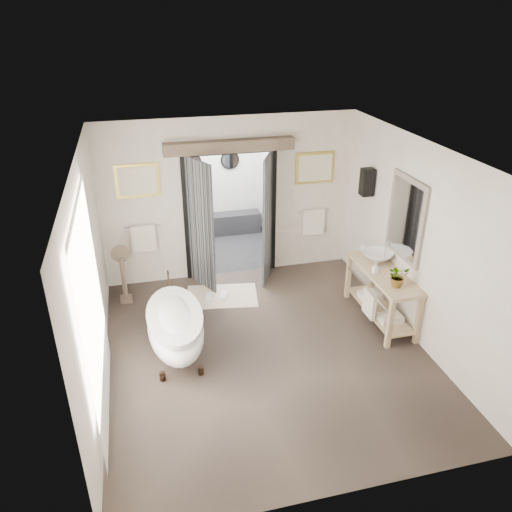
% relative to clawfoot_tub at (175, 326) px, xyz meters
% --- Properties ---
extents(ground_plane, '(5.00, 5.00, 0.00)m').
position_rel_clawfoot_tub_xyz_m(ground_plane, '(1.25, -0.33, -0.42)').
color(ground_plane, brown).
extents(room_shell, '(4.52, 5.02, 2.91)m').
position_rel_clawfoot_tub_xyz_m(room_shell, '(1.21, -0.45, 1.44)').
color(room_shell, silver).
rests_on(room_shell, ground_plane).
extents(shower_room, '(2.22, 2.01, 2.51)m').
position_rel_clawfoot_tub_xyz_m(shower_room, '(1.25, 3.66, 0.49)').
color(shower_room, '#2B2B2C').
rests_on(shower_room, ground_plane).
extents(back_wall_dressing, '(3.82, 0.77, 2.52)m').
position_rel_clawfoot_tub_xyz_m(back_wall_dressing, '(1.25, 1.98, 1.14)').
color(back_wall_dressing, black).
rests_on(back_wall_dressing, ground_plane).
extents(clawfoot_tub, '(0.79, 1.76, 0.86)m').
position_rel_clawfoot_tub_xyz_m(clawfoot_tub, '(0.00, 0.00, 0.00)').
color(clawfoot_tub, '#332317').
rests_on(clawfoot_tub, ground_plane).
extents(vanity, '(0.57, 1.60, 0.85)m').
position_rel_clawfoot_tub_xyz_m(vanity, '(3.20, 0.04, 0.09)').
color(vanity, tan).
rests_on(vanity, ground_plane).
extents(pedestal_mirror, '(0.31, 0.20, 1.04)m').
position_rel_clawfoot_tub_xyz_m(pedestal_mirror, '(-0.70, 1.58, 0.03)').
color(pedestal_mirror, brown).
rests_on(pedestal_mirror, ground_plane).
extents(rug, '(1.31, 0.98, 0.01)m').
position_rel_clawfoot_tub_xyz_m(rug, '(0.91, 1.32, -0.41)').
color(rug, beige).
rests_on(rug, ground_plane).
extents(slippers, '(0.44, 0.29, 0.05)m').
position_rel_clawfoot_tub_xyz_m(slippers, '(0.80, 1.28, -0.38)').
color(slippers, white).
rests_on(slippers, rug).
extents(basin, '(0.64, 0.64, 0.17)m').
position_rel_clawfoot_tub_xyz_m(basin, '(3.27, 0.39, 0.51)').
color(basin, white).
rests_on(basin, vanity).
extents(plant, '(0.30, 0.26, 0.33)m').
position_rel_clawfoot_tub_xyz_m(plant, '(3.19, -0.40, 0.60)').
color(plant, gray).
rests_on(plant, vanity).
extents(soap_bottle_a, '(0.08, 0.09, 0.17)m').
position_rel_clawfoot_tub_xyz_m(soap_bottle_a, '(3.07, 0.05, 0.52)').
color(soap_bottle_a, gray).
rests_on(soap_bottle_a, vanity).
extents(soap_bottle_b, '(0.15, 0.15, 0.17)m').
position_rel_clawfoot_tub_xyz_m(soap_bottle_b, '(3.22, 0.78, 0.52)').
color(soap_bottle_b, gray).
rests_on(soap_bottle_b, vanity).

